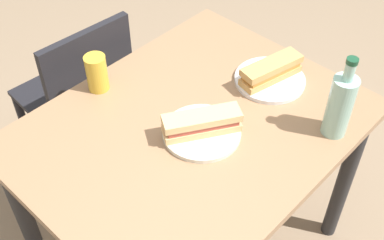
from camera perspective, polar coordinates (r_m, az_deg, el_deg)
The scene contains 10 objects.
dining_table at distance 1.68m, azimuth 0.00°, elevation -3.36°, with size 1.08×0.85×0.75m.
chair_far at distance 2.13m, azimuth -12.37°, elevation 2.64°, with size 0.42×0.42×0.86m.
plate_near at distance 1.56m, azimuth 1.10°, elevation -1.43°, with size 0.25×0.25×0.01m, color silver.
baguette_sandwich_near at distance 1.53m, azimuth 1.12°, elevation -0.34°, with size 0.24×0.19×0.07m.
knife_near at distance 1.59m, azimuth 0.18°, elevation 0.15°, with size 0.16×0.11×0.01m.
plate_far at distance 1.77m, azimuth 8.85°, elevation 4.55°, with size 0.25×0.25×0.01m, color white.
baguette_sandwich_far at distance 1.74m, azimuth 9.00°, elevation 5.60°, with size 0.24×0.12×0.07m.
knife_far at distance 1.79m, azimuth 7.49°, elevation 5.61°, with size 0.18×0.02×0.01m.
water_bottle at distance 1.56m, azimuth 16.52°, elevation 1.68°, with size 0.08×0.08×0.28m.
beer_glass at distance 1.71m, azimuth -10.79°, elevation 5.30°, with size 0.07×0.07×0.13m, color gold.
Camera 1 is at (-0.82, -0.78, 1.88)m, focal length 46.83 mm.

